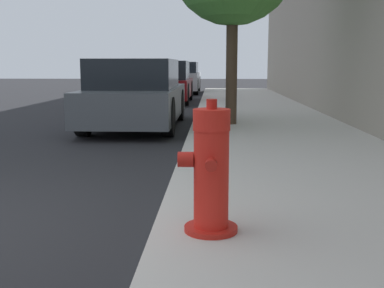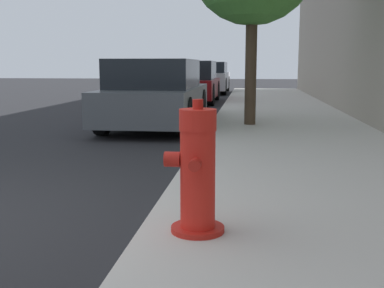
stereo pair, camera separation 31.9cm
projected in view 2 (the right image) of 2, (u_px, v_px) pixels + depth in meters
The scene contains 5 objects.
sidewalk_slab at pixel (359, 245), 3.16m from camera, with size 2.94×40.00×0.13m.
fire_hydrant at pixel (197, 173), 3.17m from camera, with size 0.40×0.41×0.89m.
parked_car_near at pixel (156, 94), 9.58m from camera, with size 1.70×4.10×1.34m.
parked_car_mid at pixel (190, 83), 15.84m from camera, with size 1.75×3.84×1.36m.
parked_car_far at pixel (207, 78), 21.25m from camera, with size 1.87×4.48×1.36m.
Camera 2 is at (2.45, -3.12, 1.24)m, focal length 45.00 mm.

